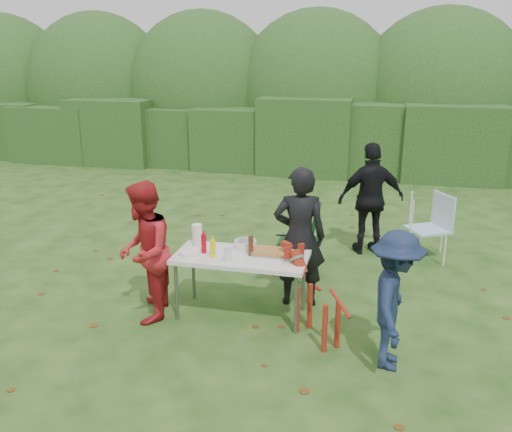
% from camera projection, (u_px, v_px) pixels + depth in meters
% --- Properties ---
extents(ground, '(80.00, 80.00, 0.00)m').
position_uv_depth(ground, '(202.00, 321.00, 6.16)').
color(ground, '#1E4211').
extents(hedge_row, '(22.00, 1.40, 1.70)m').
position_uv_depth(hedge_row, '(306.00, 137.00, 13.33)').
color(hedge_row, '#23471C').
rests_on(hedge_row, ground).
extents(shrub_backdrop, '(20.00, 2.60, 3.20)m').
position_uv_depth(shrub_backdrop, '(316.00, 101.00, 14.59)').
color(shrub_backdrop, '#3D6628').
rests_on(shrub_backdrop, ground).
extents(folding_table, '(1.50, 0.70, 0.74)m').
position_uv_depth(folding_table, '(241.00, 260.00, 6.11)').
color(folding_table, silver).
rests_on(folding_table, ground).
extents(person_cook, '(0.68, 0.50, 1.69)m').
position_uv_depth(person_cook, '(300.00, 237.00, 6.36)').
color(person_cook, black).
rests_on(person_cook, ground).
extents(person_red_jacket, '(0.79, 0.91, 1.60)m').
position_uv_depth(person_red_jacket, '(144.00, 252.00, 6.02)').
color(person_red_jacket, '#AF1C22').
rests_on(person_red_jacket, ground).
extents(person_black_puffy, '(1.06, 0.72, 1.67)m').
position_uv_depth(person_black_puffy, '(371.00, 199.00, 7.99)').
color(person_black_puffy, black).
rests_on(person_black_puffy, ground).
extents(child, '(0.55, 0.91, 1.38)m').
position_uv_depth(child, '(395.00, 301.00, 5.12)').
color(child, '#16223F').
rests_on(child, ground).
extents(dog, '(0.94, 0.95, 0.90)m').
position_uv_depth(dog, '(318.00, 301.00, 5.65)').
color(dog, maroon).
rests_on(dog, ground).
extents(camping_chair, '(0.62, 0.62, 0.96)m').
position_uv_depth(camping_chair, '(298.00, 238.00, 7.41)').
color(camping_chair, black).
rests_on(camping_chair, ground).
extents(lawn_chair, '(0.78, 0.78, 0.96)m').
position_uv_depth(lawn_chair, '(427.00, 227.00, 7.87)').
color(lawn_chair, '#499BCE').
rests_on(lawn_chair, ground).
extents(food_tray, '(0.45, 0.30, 0.02)m').
position_uv_depth(food_tray, '(271.00, 254.00, 6.11)').
color(food_tray, '#B7B7BA').
rests_on(food_tray, folding_table).
extents(focaccia_bread, '(0.40, 0.26, 0.04)m').
position_uv_depth(focaccia_bread, '(271.00, 251.00, 6.10)').
color(focaccia_bread, '#B37438').
rests_on(focaccia_bread, food_tray).
extents(mustard_bottle, '(0.06, 0.06, 0.20)m').
position_uv_depth(mustard_bottle, '(213.00, 248.00, 6.02)').
color(mustard_bottle, '#F8D500').
rests_on(mustard_bottle, folding_table).
extents(ketchup_bottle, '(0.06, 0.06, 0.22)m').
position_uv_depth(ketchup_bottle, '(204.00, 244.00, 6.13)').
color(ketchup_bottle, '#B90214').
rests_on(ketchup_bottle, folding_table).
extents(beer_bottle, '(0.06, 0.06, 0.24)m').
position_uv_depth(beer_bottle, '(251.00, 246.00, 6.04)').
color(beer_bottle, '#47230F').
rests_on(beer_bottle, folding_table).
extents(paper_towel_roll, '(0.12, 0.12, 0.26)m').
position_uv_depth(paper_towel_roll, '(197.00, 235.00, 6.36)').
color(paper_towel_roll, white).
rests_on(paper_towel_roll, folding_table).
extents(cup_stack, '(0.08, 0.08, 0.18)m').
position_uv_depth(cup_stack, '(228.00, 254.00, 5.88)').
color(cup_stack, white).
rests_on(cup_stack, folding_table).
extents(pasta_bowl, '(0.26, 0.26, 0.10)m').
position_uv_depth(pasta_bowl, '(246.00, 245.00, 6.28)').
color(pasta_bowl, silver).
rests_on(pasta_bowl, folding_table).
extents(plate_stack, '(0.24, 0.24, 0.05)m').
position_uv_depth(plate_stack, '(190.00, 253.00, 6.09)').
color(plate_stack, white).
rests_on(plate_stack, folding_table).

